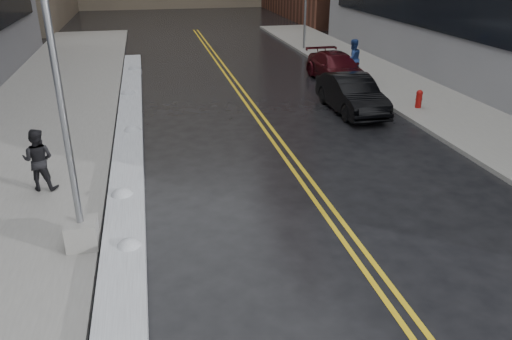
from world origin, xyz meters
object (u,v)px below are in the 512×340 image
lamppost (67,142)px  fire_hydrant (419,98)px  pedestrian_east (352,59)px  pedestrian_b (38,160)px  car_black (352,94)px  car_maroon (336,68)px

lamppost → fire_hydrant: bearing=33.0°
fire_hydrant → pedestrian_east: (-0.72, 5.35, 0.57)m
lamppost → pedestrian_b: bearing=112.7°
lamppost → pedestrian_b: 3.79m
pedestrian_east → car_black: (-2.00, -4.85, -0.38)m
fire_hydrant → car_maroon: car_maroon is taller
fire_hydrant → car_maroon: bearing=105.4°
fire_hydrant → pedestrian_east: bearing=97.7°
pedestrian_east → car_black: pedestrian_east is taller
pedestrian_east → car_maroon: pedestrian_east is taller
fire_hydrant → car_maroon: size_ratio=0.15×
lamppost → fire_hydrant: (12.30, 8.00, -1.98)m
lamppost → car_black: size_ratio=1.71×
lamppost → car_black: (9.58, 8.50, -1.80)m
pedestrian_b → car_black: bearing=-142.6°
pedestrian_east → fire_hydrant: bearing=86.0°
fire_hydrant → pedestrian_b: (-13.64, -4.81, 0.44)m
car_black → car_maroon: 5.09m
car_black → car_maroon: bearing=75.7°
fire_hydrant → lamppost: bearing=-147.0°
pedestrian_east → car_maroon: 0.89m
fire_hydrant → pedestrian_east: size_ratio=0.38×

